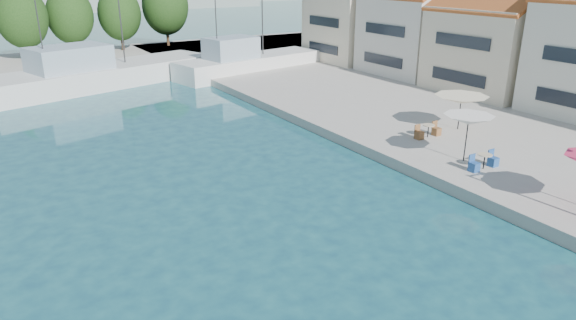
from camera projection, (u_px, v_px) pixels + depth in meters
quay_right at (508, 104)px, 38.64m from camera, size 32.00×92.00×0.60m
quay_far at (18, 66)px, 53.68m from camera, size 90.00×16.00×0.60m
building_04 at (500, 35)px, 40.37m from camera, size 9.00×8.80×9.20m
building_05 at (418, 22)px, 47.49m from camera, size 8.40×8.80×9.70m
building_06 at (357, 13)px, 54.62m from camera, size 9.00×8.80×10.20m
trawler_03 at (100, 74)px, 45.72m from camera, size 21.34×10.94×10.20m
trawler_04 at (248, 64)px, 50.83m from camera, size 16.29×7.07×10.20m
tree_05 at (22, 17)px, 54.33m from camera, size 5.27×5.27×7.80m
tree_06 at (70, 15)px, 57.97m from camera, size 5.10×5.10×7.55m
tree_07 at (119, 14)px, 61.03m from camera, size 5.00×5.00×7.40m
tree_08 at (165, 6)px, 64.56m from camera, size 5.76×5.76×8.52m
umbrella_white at (469, 120)px, 25.65m from camera, size 2.53×2.53×2.43m
umbrella_cream at (461, 100)px, 30.97m from camera, size 3.24×3.24×2.12m
cafe_table_02 at (484, 163)px, 25.24m from camera, size 1.82×0.70×0.76m
cafe_table_03 at (428, 132)px, 30.01m from camera, size 1.82×0.70×0.76m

